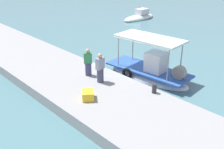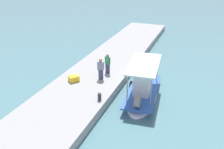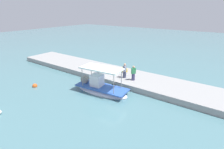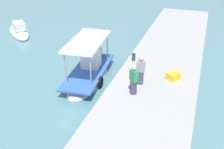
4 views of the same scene
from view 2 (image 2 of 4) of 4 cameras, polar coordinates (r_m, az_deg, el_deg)
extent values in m
plane|color=slate|center=(18.27, 7.58, -3.72)|extent=(120.00, 120.00, 0.00)
cube|color=#979696|center=(19.34, -4.19, -0.81)|extent=(36.00, 4.80, 0.60)
ellipsoid|color=white|center=(17.33, 7.17, -5.15)|extent=(5.80, 2.49, 0.84)
cube|color=#2F58AC|center=(17.10, 7.26, -3.80)|extent=(5.57, 2.47, 0.10)
cube|color=silver|center=(16.32, 7.05, -2.88)|extent=(1.20, 1.18, 1.31)
cylinder|color=gray|center=(15.00, 9.15, -4.24)|extent=(0.07, 0.07, 1.99)
cylinder|color=gray|center=(15.19, 3.60, -3.54)|extent=(0.07, 0.07, 1.99)
cylinder|color=gray|center=(18.22, 10.62, 1.19)|extent=(0.07, 0.07, 1.99)
cylinder|color=gray|center=(18.38, 6.03, 1.72)|extent=(0.07, 0.07, 1.99)
cube|color=white|center=(16.23, 7.64, 2.38)|extent=(4.27, 2.27, 0.12)
torus|color=black|center=(18.07, 4.47, -2.68)|extent=(0.75, 0.25, 0.74)
cylinder|color=gray|center=(15.07, 6.03, -6.31)|extent=(0.83, 0.43, 0.80)
cylinder|color=#3D3C61|center=(19.28, -1.04, 1.42)|extent=(0.51, 0.51, 0.76)
cube|color=#328751|center=(19.01, -1.05, 3.32)|extent=(0.49, 0.52, 0.63)
sphere|color=tan|center=(18.85, -1.06, 4.55)|extent=(0.25, 0.25, 0.25)
cylinder|color=#3E445F|center=(18.34, -2.64, 0.10)|extent=(0.41, 0.41, 0.78)
cube|color=#878CA2|center=(18.04, -2.69, 2.13)|extent=(0.31, 0.50, 0.64)
sphere|color=tan|center=(17.87, -2.72, 3.44)|extent=(0.25, 0.25, 0.25)
cylinder|color=#2D2D33|center=(15.65, -2.97, -5.25)|extent=(0.24, 0.24, 0.49)
cube|color=yellow|center=(18.26, -8.99, -0.94)|extent=(0.90, 0.88, 0.42)
camera|label=1|loc=(16.45, -53.48, 9.63)|focal=44.07mm
camera|label=3|loc=(26.34, 43.74, 16.94)|focal=28.10mm
camera|label=4|loc=(29.90, 2.54, 24.38)|focal=43.29mm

